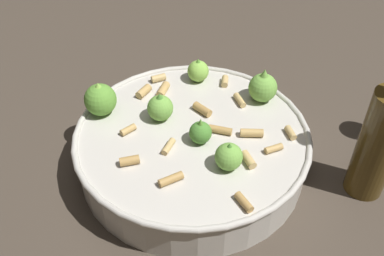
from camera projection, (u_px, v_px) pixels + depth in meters
The scene contains 3 objects.
ground_plane at pixel (192, 164), 0.67m from camera, with size 2.40×2.40×0.00m, color #42382D.
cooking_pan at pixel (192, 145), 0.65m from camera, with size 0.34×0.34×0.12m.
olive_oil_bottle at pixel (380, 142), 0.58m from camera, with size 0.05×0.05×0.22m.
Camera 1 is at (0.27, 0.37, 0.49)m, focal length 41.38 mm.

